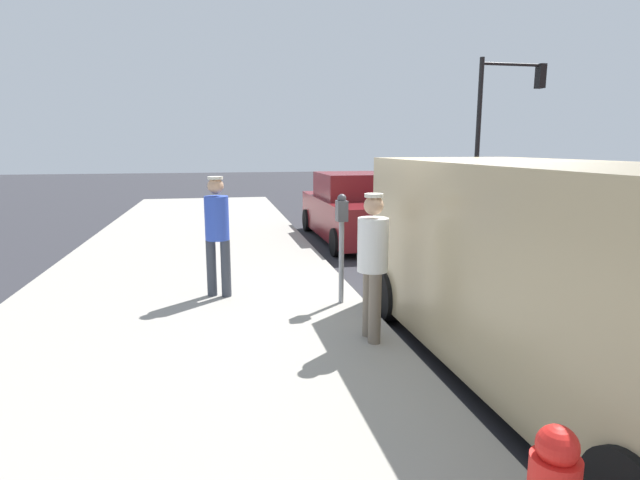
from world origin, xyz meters
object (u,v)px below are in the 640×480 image
object	(u,v)px
pedestrian_in_white	(373,258)
parked_van	(558,269)
parking_meter_near	(342,230)
pedestrian_in_blue	(217,228)
traffic_light_corner	(502,110)
parked_sedan_behind	(354,210)

from	to	relation	value
pedestrian_in_white	parked_van	xyz separation A→B (m)	(-1.49, 1.10, 0.06)
parking_meter_near	pedestrian_in_blue	world-z (taller)	pedestrian_in_blue
parking_meter_near	traffic_light_corner	world-z (taller)	traffic_light_corner
parked_van	traffic_light_corner	distance (m)	13.85
parking_meter_near	parked_van	world-z (taller)	parked_van
traffic_light_corner	parked_sedan_behind	bearing A→B (deg)	33.77
parked_van	parked_sedan_behind	bearing A→B (deg)	-91.00
pedestrian_in_white	parked_van	world-z (taller)	parked_van
parking_meter_near	traffic_light_corner	xyz separation A→B (m)	(-7.95, -9.54, 2.34)
pedestrian_in_white	parked_sedan_behind	size ratio (longest dim) A/B	0.37
pedestrian_in_white	parked_van	distance (m)	1.85
pedestrian_in_blue	parked_sedan_behind	distance (m)	5.72
pedestrian_in_blue	parked_van	size ratio (longest dim) A/B	0.33
parked_sedan_behind	parking_meter_near	bearing A→B (deg)	72.91
parking_meter_near	pedestrian_in_white	world-z (taller)	pedestrian_in_white
traffic_light_corner	pedestrian_in_blue	bearing A→B (deg)	42.74
parked_van	pedestrian_in_blue	bearing A→B (deg)	-44.83
parking_meter_near	parked_sedan_behind	bearing A→B (deg)	-107.09
pedestrian_in_blue	pedestrian_in_white	size ratio (longest dim) A/B	1.05
pedestrian_in_blue	pedestrian_in_white	bearing A→B (deg)	129.29
parking_meter_near	pedestrian_in_white	xyz separation A→B (m)	(-0.01, 1.39, -0.09)
parked_van	parked_sedan_behind	world-z (taller)	parked_van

